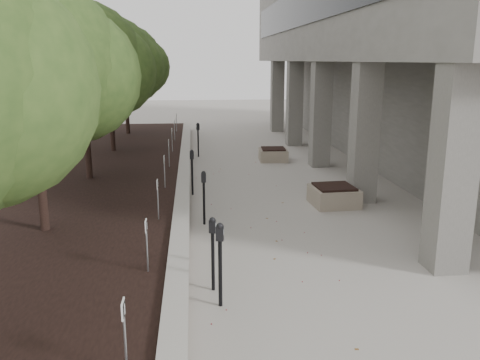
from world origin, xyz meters
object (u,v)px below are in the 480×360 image
crabapple_tree_3 (84,91)px  parking_meter_5 (198,140)px  parking_meter_1 (220,265)px  parking_meter_2 (213,254)px  crabapple_tree_5 (125,79)px  parking_meter_3 (204,198)px  crabapple_tree_2 (34,106)px  crabapple_tree_4 (109,84)px  planter_back (273,154)px  parking_meter_4 (192,172)px  planter_front (334,195)px

crabapple_tree_3 → parking_meter_5: size_ratio=3.70×
parking_meter_1 → parking_meter_2: size_ratio=1.07×
crabapple_tree_5 → parking_meter_3: crabapple_tree_5 is taller
parking_meter_1 → parking_meter_3: parking_meter_1 is taller
crabapple_tree_2 → parking_meter_3: crabapple_tree_2 is taller
crabapple_tree_2 → parking_meter_1: 5.40m
crabapple_tree_4 → parking_meter_5: 4.26m
parking_meter_2 → planter_back: bearing=90.4°
crabapple_tree_4 → parking_meter_2: crabapple_tree_4 is taller
parking_meter_1 → parking_meter_4: 7.25m
crabapple_tree_5 → parking_meter_1: crabapple_tree_5 is taller
parking_meter_5 → crabapple_tree_3: bearing=-142.7°
parking_meter_4 → parking_meter_2: bearing=-84.5°
parking_meter_1 → crabapple_tree_3: bearing=125.9°
parking_meter_3 → planter_front: bearing=24.1°
crabapple_tree_2 → parking_meter_2: bearing=-35.0°
crabapple_tree_5 → planter_front: 14.65m
parking_meter_3 → planter_front: (3.73, 1.38, -0.40)m
planter_front → planter_back: planter_front is taller
parking_meter_4 → parking_meter_3: bearing=-81.9°
parking_meter_3 → planter_front: size_ratio=1.12×
crabapple_tree_2 → planter_back: size_ratio=4.82×
parking_meter_4 → planter_front: bearing=-18.1°
crabapple_tree_5 → planter_back: (6.58, -5.78, -2.86)m
parking_meter_1 → parking_meter_5: (-0.18, 13.47, -0.00)m
parking_meter_4 → parking_meter_5: (0.27, 6.23, 0.03)m
planter_back → crabapple_tree_5: bearing=138.7°
crabapple_tree_2 → crabapple_tree_5: 15.00m
crabapple_tree_5 → parking_meter_2: crabapple_tree_5 is taller
crabapple_tree_4 → parking_meter_4: crabapple_tree_4 is taller
crabapple_tree_5 → planter_front: (7.27, -12.40, -2.83)m
crabapple_tree_4 → planter_front: bearing=-45.5°
crabapple_tree_2 → parking_meter_4: bearing=51.6°
planter_back → crabapple_tree_4: bearing=173.2°
crabapple_tree_5 → parking_meter_2: bearing=-78.4°
parking_meter_1 → parking_meter_4: parking_meter_1 is taller
crabapple_tree_2 → crabapple_tree_5: size_ratio=1.00×
crabapple_tree_2 → planter_back: (6.58, 9.22, -2.86)m
crabapple_tree_4 → parking_meter_2: (3.60, -12.52, -2.43)m
parking_meter_2 → planter_back: (2.98, 11.74, -0.43)m
crabapple_tree_4 → planter_back: bearing=-6.8°
crabapple_tree_5 → parking_meter_4: (3.25, -10.90, -2.41)m
crabapple_tree_2 → parking_meter_5: crabapple_tree_2 is taller
crabapple_tree_5 → crabapple_tree_2: bearing=-90.0°
parking_meter_2 → parking_meter_4: parking_meter_4 is taller
crabapple_tree_2 → crabapple_tree_3: size_ratio=1.00×
crabapple_tree_2 → parking_meter_3: (3.54, 1.22, -2.43)m
crabapple_tree_5 → planter_front: size_ratio=4.40×
parking_meter_2 → crabapple_tree_4: bearing=120.7°
parking_meter_2 → planter_front: parking_meter_2 is taller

